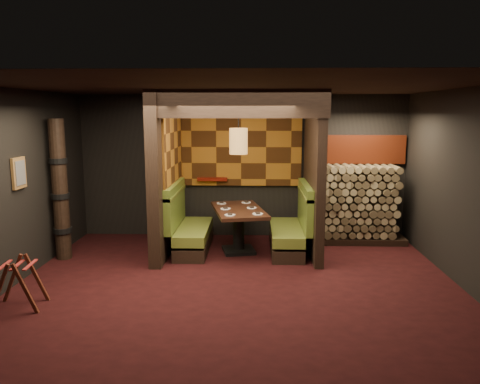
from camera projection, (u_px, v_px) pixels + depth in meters
name	position (u px, v px, depth m)	size (l,w,h in m)	color
floor	(237.00, 284.00, 6.94)	(6.50, 5.50, 0.02)	black
ceiling	(237.00, 86.00, 6.46)	(6.50, 5.50, 0.02)	black
wall_back	(242.00, 166.00, 9.42)	(6.50, 0.02, 2.85)	black
wall_front	(224.00, 240.00, 3.98)	(6.50, 0.02, 2.85)	black
wall_left	(14.00, 187.00, 6.81)	(0.02, 5.50, 2.85)	black
wall_right	(468.00, 190.00, 6.59)	(0.02, 5.50, 2.85)	black
partition_left	(165.00, 173.00, 8.37)	(0.20, 2.20, 2.85)	black
partition_right	(314.00, 173.00, 8.33)	(0.15, 2.10, 2.85)	black
header_beam	(237.00, 104.00, 7.19)	(2.85, 0.18, 0.44)	black
tapa_back_panel	(241.00, 147.00, 9.30)	(2.40, 0.06, 1.55)	#965918
tapa_side_panel	(173.00, 149.00, 8.47)	(0.04, 1.85, 1.45)	#965918
lacquer_shelf	(212.00, 179.00, 9.37)	(0.60, 0.12, 0.07)	#631209
booth_bench_left	(188.00, 229.00, 8.53)	(0.68, 1.60, 1.14)	black
booth_bench_right	(292.00, 230.00, 8.47)	(0.68, 1.60, 1.14)	black
dining_table	(239.00, 221.00, 8.40)	(1.12, 1.65, 0.80)	black
place_settings	(239.00, 208.00, 8.36)	(0.86, 1.30, 0.03)	white
pendant_lamp	(238.00, 141.00, 8.11)	(0.32, 0.32, 1.07)	olive
framed_picture	(19.00, 173.00, 6.87)	(0.05, 0.36, 0.46)	olive
luggage_rack	(19.00, 281.00, 6.03)	(0.68, 0.51, 0.70)	#471D11
totem_column	(60.00, 191.00, 7.93)	(0.31, 0.31, 2.40)	black
firewood_stack	(360.00, 204.00, 9.05)	(1.73, 0.70, 1.50)	black
mosaic_header	(358.00, 149.00, 9.20)	(1.83, 0.10, 0.56)	maroon
bay_front_post	(317.00, 172.00, 8.58)	(0.08, 0.08, 2.85)	black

